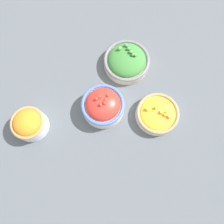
{
  "coord_description": "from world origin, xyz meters",
  "views": [
    {
      "loc": [
        -0.13,
        -0.15,
        0.73
      ],
      "look_at": [
        0.0,
        0.0,
        0.03
      ],
      "focal_mm": 35.0,
      "sensor_mm": 36.0,
      "label": 1
    }
  ],
  "objects_px": {
    "bowl_carrots": "(29,124)",
    "bowl_cherry_tomatoes": "(103,106)",
    "bowl_broccoli": "(127,61)",
    "bowl_squash": "(157,114)"
  },
  "relations": [
    {
      "from": "bowl_carrots",
      "to": "bowl_cherry_tomatoes",
      "type": "bearing_deg",
      "value": -27.05
    },
    {
      "from": "bowl_squash",
      "to": "bowl_broccoli",
      "type": "relative_size",
      "value": 0.87
    },
    {
      "from": "bowl_squash",
      "to": "bowl_broccoli",
      "type": "distance_m",
      "value": 0.22
    },
    {
      "from": "bowl_carrots",
      "to": "bowl_squash",
      "type": "bearing_deg",
      "value": -36.41
    },
    {
      "from": "bowl_carrots",
      "to": "bowl_cherry_tomatoes",
      "type": "xyz_separation_m",
      "value": [
        0.22,
        -0.11,
        -0.0
      ]
    },
    {
      "from": "bowl_cherry_tomatoes",
      "to": "bowl_squash",
      "type": "xyz_separation_m",
      "value": [
        0.12,
        -0.14,
        -0.02
      ]
    },
    {
      "from": "bowl_cherry_tomatoes",
      "to": "bowl_broccoli",
      "type": "distance_m",
      "value": 0.19
    },
    {
      "from": "bowl_broccoli",
      "to": "bowl_cherry_tomatoes",
      "type": "bearing_deg",
      "value": -157.25
    },
    {
      "from": "bowl_cherry_tomatoes",
      "to": "bowl_squash",
      "type": "bearing_deg",
      "value": -48.98
    },
    {
      "from": "bowl_carrots",
      "to": "bowl_broccoli",
      "type": "distance_m",
      "value": 0.4
    }
  ]
}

